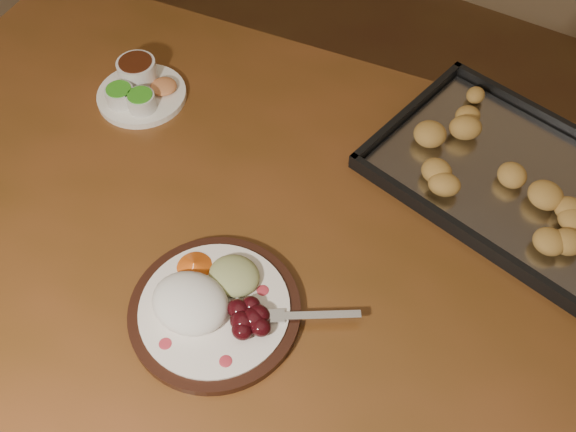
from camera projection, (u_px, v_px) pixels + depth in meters
The scene contains 4 objects.
dining_table at pixel (269, 263), 1.11m from camera, with size 1.60×1.07×0.75m.
dinner_plate at pixel (212, 305), 0.93m from camera, with size 0.32×0.25×0.06m.
condiment_saucer at pixel (139, 88), 1.20m from camera, with size 0.17×0.17×0.06m.
baking_tray at pixel (512, 174), 1.08m from camera, with size 0.50×0.41×0.05m.
Camera 1 is at (0.03, -0.31, 1.60)m, focal length 40.00 mm.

